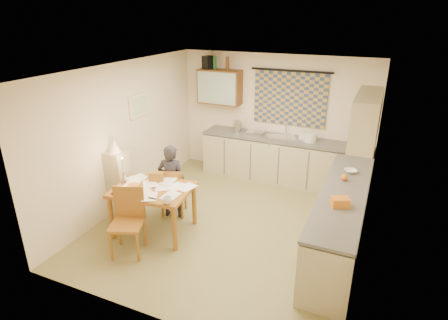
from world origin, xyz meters
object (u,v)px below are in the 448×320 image
at_px(counter_back, 282,160).
at_px(stove, 327,266).
at_px(person, 172,181).
at_px(shelf_stand, 119,184).
at_px(chair_far, 174,200).
at_px(counter_right, 340,220).
at_px(dining_table, 154,210).

xyz_separation_m(counter_back, stove, (1.40, -3.05, -0.02)).
relative_size(counter_back, person, 2.59).
bearing_deg(shelf_stand, chair_far, 24.36).
xyz_separation_m(counter_right, shelf_stand, (-3.54, -0.51, 0.12)).
distance_m(counter_back, shelf_stand, 3.25).
bearing_deg(stove, dining_table, 171.74).
xyz_separation_m(counter_right, chair_far, (-2.72, -0.14, -0.19)).
height_order(counter_back, counter_right, same).
xyz_separation_m(dining_table, shelf_stand, (-0.82, 0.21, 0.19)).
bearing_deg(chair_far, counter_back, -141.60).
height_order(counter_right, stove, counter_right).
height_order(person, shelf_stand, person).
distance_m(counter_right, shelf_stand, 3.58).
height_order(counter_back, stove, counter_back).
bearing_deg(counter_right, counter_back, 125.96).
distance_m(person, shelf_stand, 0.90).
bearing_deg(stove, person, 161.08).
relative_size(counter_back, dining_table, 2.64).
xyz_separation_m(dining_table, person, (0.01, 0.53, 0.26)).
relative_size(stove, dining_table, 0.69).
distance_m(stove, shelf_stand, 3.59).
bearing_deg(stove, counter_right, 90.00).
height_order(counter_back, person, person).
bearing_deg(shelf_stand, stove, -9.72).
relative_size(counter_right, stove, 3.40).
distance_m(chair_far, shelf_stand, 0.95).
distance_m(chair_far, person, 0.38).
bearing_deg(person, chair_far, -92.97).
height_order(counter_back, dining_table, counter_back).
bearing_deg(counter_back, person, -121.53).
bearing_deg(dining_table, counter_right, 8.57).
bearing_deg(dining_table, counter_back, 57.36).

